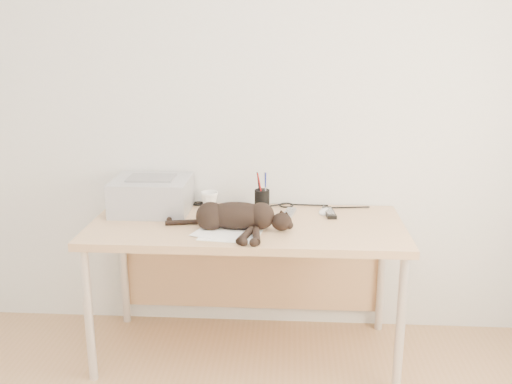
# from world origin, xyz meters

# --- Properties ---
(wall_back) EXTENTS (3.50, 0.00, 3.50)m
(wall_back) POSITION_xyz_m (0.00, 1.75, 1.30)
(wall_back) COLOR silver
(wall_back) RESTS_ON floor
(desk) EXTENTS (1.60, 0.70, 0.74)m
(desk) POSITION_xyz_m (0.00, 1.48, 0.61)
(desk) COLOR #DFB382
(desk) RESTS_ON floor
(printer) EXTENTS (0.41, 0.35, 0.19)m
(printer) POSITION_xyz_m (-0.53, 1.56, 0.83)
(printer) COLOR #A2A1A6
(printer) RESTS_ON desk
(papers) EXTENTS (0.35, 0.28, 0.01)m
(papers) POSITION_xyz_m (-0.08, 1.21, 0.74)
(papers) COLOR white
(papers) RESTS_ON desk
(cat) EXTENTS (0.64, 0.31, 0.15)m
(cat) POSITION_xyz_m (-0.05, 1.29, 0.80)
(cat) COLOR black
(cat) RESTS_ON desk
(mug) EXTENTS (0.13, 0.13, 0.09)m
(mug) POSITION_xyz_m (-0.23, 1.64, 0.79)
(mug) COLOR white
(mug) RESTS_ON desk
(pen_cup) EXTENTS (0.08, 0.08, 0.21)m
(pen_cup) POSITION_xyz_m (0.07, 1.62, 0.80)
(pen_cup) COLOR black
(pen_cup) RESTS_ON desk
(remote_grey) EXTENTS (0.08, 0.18, 0.02)m
(remote_grey) POSITION_xyz_m (0.21, 1.54, 0.75)
(remote_grey) COLOR gray
(remote_grey) RESTS_ON desk
(remote_black) EXTENTS (0.07, 0.18, 0.02)m
(remote_black) POSITION_xyz_m (0.43, 1.56, 0.75)
(remote_black) COLOR black
(remote_black) RESTS_ON desk
(mouse) EXTENTS (0.10, 0.13, 0.04)m
(mouse) POSITION_xyz_m (0.41, 1.59, 0.76)
(mouse) COLOR white
(mouse) RESTS_ON desk
(cable_tangle) EXTENTS (1.36, 0.08, 0.01)m
(cable_tangle) POSITION_xyz_m (0.00, 1.70, 0.75)
(cable_tangle) COLOR black
(cable_tangle) RESTS_ON desk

